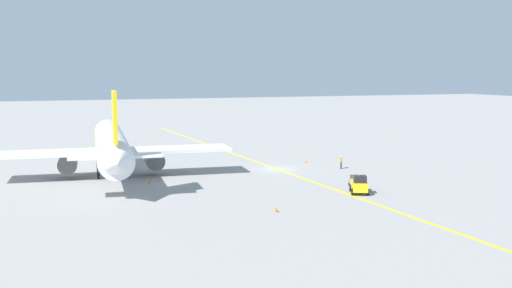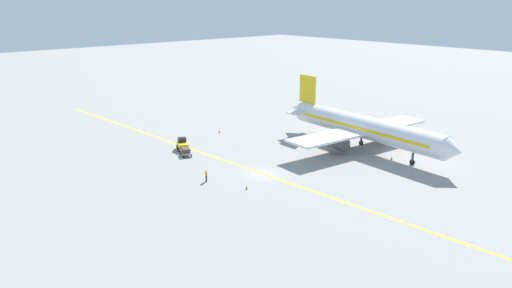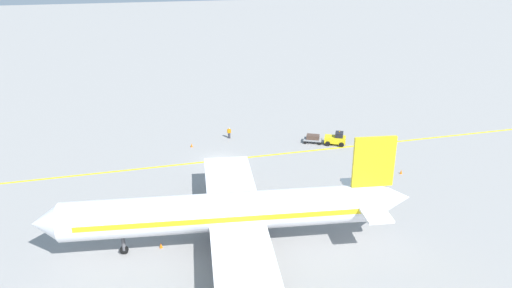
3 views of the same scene
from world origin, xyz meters
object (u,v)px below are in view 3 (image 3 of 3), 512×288
object	(u,v)px
ground_crew_worker	(229,133)
baggage_tug_white	(336,139)
baggage_cart_trailing	(313,138)
traffic_cone_by_wingtip	(401,172)
airplane_at_gate	(230,212)
traffic_cone_far_edge	(284,219)
traffic_cone_near_nose	(192,145)
traffic_cone_mid_apron	(161,245)

from	to	relation	value
ground_crew_worker	baggage_tug_white	bearing A→B (deg)	-112.00
baggage_cart_trailing	traffic_cone_by_wingtip	bearing A→B (deg)	-148.85
airplane_at_gate	traffic_cone_far_edge	size ratio (longest dim) A/B	64.63
baggage_cart_trailing	traffic_cone_by_wingtip	xyz separation A→B (m)	(-12.45, -7.53, -0.49)
airplane_at_gate	ground_crew_worker	distance (m)	28.77
traffic_cone_near_nose	ground_crew_worker	bearing A→B (deg)	-69.15
baggage_tug_white	traffic_cone_by_wingtip	bearing A→B (deg)	-157.81
traffic_cone_far_edge	traffic_cone_mid_apron	bearing A→B (deg)	99.31
traffic_cone_mid_apron	ground_crew_worker	bearing A→B (deg)	-22.67
ground_crew_worker	traffic_cone_far_edge	bearing A→B (deg)	-176.49
airplane_at_gate	baggage_cart_trailing	size ratio (longest dim) A/B	12.07
airplane_at_gate	traffic_cone_far_edge	distance (m)	7.85
ground_crew_worker	traffic_cone_by_wingtip	xyz separation A→B (m)	(-16.98, -19.11, -0.63)
baggage_cart_trailing	traffic_cone_far_edge	distance (m)	22.78
baggage_tug_white	traffic_cone_mid_apron	xyz separation A→B (m)	(-21.18, 25.90, -0.63)
baggage_cart_trailing	traffic_cone_near_nose	xyz separation A→B (m)	(2.31, 17.42, -0.49)
airplane_at_gate	traffic_cone_near_nose	size ratio (longest dim) A/B	64.63
traffic_cone_near_nose	traffic_cone_mid_apron	world-z (taller)	same
ground_crew_worker	traffic_cone_mid_apron	world-z (taller)	ground_crew_worker
traffic_cone_by_wingtip	traffic_cone_mid_apron	bearing A→B (deg)	108.35
airplane_at_gate	traffic_cone_near_nose	distance (m)	26.27
traffic_cone_mid_apron	traffic_cone_near_nose	bearing A→B (deg)	-12.43
baggage_tug_white	traffic_cone_near_nose	xyz separation A→B (m)	(3.67, 20.43, -0.63)
airplane_at_gate	traffic_cone_mid_apron	world-z (taller)	airplane_at_gate
baggage_tug_white	traffic_cone_far_edge	bearing A→B (deg)	145.60
baggage_tug_white	traffic_cone_near_nose	distance (m)	20.76
traffic_cone_mid_apron	airplane_at_gate	bearing A→B (deg)	-100.07
ground_crew_worker	traffic_cone_near_nose	size ratio (longest dim) A/B	3.05
traffic_cone_far_edge	ground_crew_worker	bearing A→B (deg)	3.51
baggage_cart_trailing	traffic_cone_mid_apron	xyz separation A→B (m)	(-22.54, 22.90, -0.49)
traffic_cone_near_nose	traffic_cone_mid_apron	size ratio (longest dim) A/B	1.00
airplane_at_gate	baggage_cart_trailing	bearing A→B (deg)	-34.51
traffic_cone_near_nose	traffic_cone_mid_apron	bearing A→B (deg)	167.57
airplane_at_gate	baggage_tug_white	xyz separation A→B (m)	(22.35, -19.31, -2.81)
traffic_cone_mid_apron	traffic_cone_far_edge	xyz separation A→B (m)	(2.11, -12.84, 0.00)
baggage_tug_white	traffic_cone_far_edge	world-z (taller)	baggage_tug_white
traffic_cone_by_wingtip	airplane_at_gate	bearing A→B (deg)	115.30
traffic_cone_near_nose	baggage_cart_trailing	bearing A→B (deg)	-97.56
baggage_tug_white	traffic_cone_mid_apron	distance (m)	33.47
baggage_cart_trailing	traffic_cone_near_nose	size ratio (longest dim) A/B	5.36
ground_crew_worker	traffic_cone_near_nose	distance (m)	6.28
airplane_at_gate	baggage_tug_white	bearing A→B (deg)	-40.83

